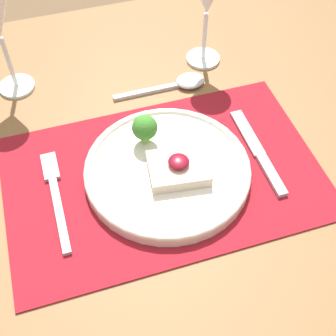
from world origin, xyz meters
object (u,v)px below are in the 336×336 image
Objects in this scene: fork at (55,193)px; knife at (261,157)px; spoon at (182,83)px; dinner_plate at (168,170)px.

knife is (0.33, -0.03, 0.00)m from fork.
knife is 1.08× the size of spoon.
spoon is (0.26, 0.18, 0.00)m from fork.
knife reaches higher than fork.
dinner_plate reaches higher than fork.
dinner_plate reaches higher than knife.
dinner_plate is 1.49× the size of spoon.
fork is at bearing -145.40° from spoon.
fork is at bearing 174.22° from knife.
dinner_plate reaches higher than spoon.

